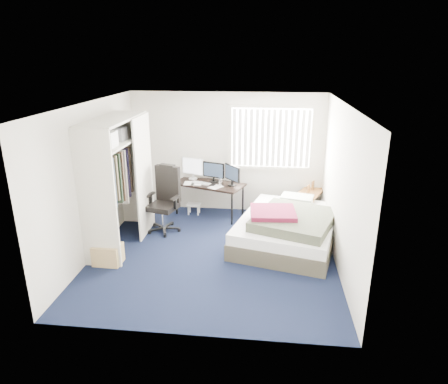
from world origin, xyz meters
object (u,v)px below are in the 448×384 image
desk (210,181)px  office_chair (165,206)px  bed (288,227)px  nightstand (310,194)px

desk → office_chair: (-0.74, -0.85, -0.25)m
bed → desk: bearing=143.0°
nightstand → desk: bearing=-177.4°
desk → bed: bearing=-37.0°
desk → bed: size_ratio=0.62×
desk → office_chair: bearing=-130.9°
nightstand → bed: size_ratio=0.36×
nightstand → office_chair: bearing=-161.3°
desk → nightstand: desk is taller
bed → office_chair: bearing=171.9°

